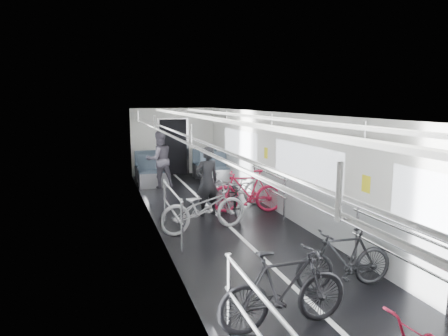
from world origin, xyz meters
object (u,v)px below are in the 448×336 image
object	(u,v)px
bike_right_near	(344,258)
bike_aisle	(232,197)
bike_right_far	(247,191)
person_standing	(207,181)
bike_right_mid	(233,188)
bike_left_mid	(284,289)
person_seated	(159,159)
bike_left_far	(203,208)

from	to	relation	value
bike_right_near	bike_aisle	world-z (taller)	bike_right_near
bike_right_far	person_standing	size ratio (longest dim) A/B	1.07
bike_right_near	bike_aisle	distance (m)	4.10
bike_right_near	bike_right_mid	size ratio (longest dim) A/B	0.81
bike_left_mid	bike_right_near	xyz separation A→B (m)	(1.28, 0.67, -0.05)
bike_right_near	person_seated	size ratio (longest dim) A/B	0.86
bike_left_mid	bike_aisle	size ratio (longest dim) A/B	1.02
bike_left_mid	bike_right_far	world-z (taller)	bike_right_far
bike_left_far	bike_right_near	bearing A→B (deg)	-167.92
bike_left_far	bike_aisle	bearing A→B (deg)	-53.74
bike_left_far	person_standing	size ratio (longest dim) A/B	1.17
bike_left_mid	bike_aisle	xyz separation A→B (m)	(0.96, 4.75, -0.07)
person_standing	bike_right_near	bearing A→B (deg)	88.86
bike_right_mid	bike_left_mid	bearing A→B (deg)	-17.19
bike_left_far	bike_right_mid	xyz separation A→B (m)	(1.20, 1.63, -0.01)
bike_right_far	person_seated	xyz separation A→B (m)	(-1.58, 3.45, 0.35)
person_standing	bike_left_far	bearing A→B (deg)	57.95
person_standing	person_seated	bearing A→B (deg)	-93.11
person_seated	bike_right_far	bearing A→B (deg)	103.43
bike_aisle	person_standing	distance (m)	0.70
bike_right_near	bike_left_far	bearing A→B (deg)	-154.08
bike_aisle	person_standing	world-z (taller)	person_standing
bike_left_far	bike_aisle	distance (m)	1.38
bike_left_far	person_standing	world-z (taller)	person_standing
bike_right_near	bike_right_far	size ratio (longest dim) A/B	0.86
bike_aisle	bike_right_mid	bearing A→B (deg)	69.75
bike_aisle	person_standing	bearing A→B (deg)	171.65
bike_right_near	person_standing	xyz separation A→B (m)	(-0.89, 4.19, 0.36)
bike_aisle	bike_right_far	bearing A→B (deg)	5.92
bike_right_far	person_seated	world-z (taller)	person_seated
bike_right_mid	person_seated	world-z (taller)	person_seated
bike_left_far	bike_right_mid	bearing A→B (deg)	-46.61
bike_right_near	bike_right_mid	world-z (taller)	bike_right_mid
bike_left_mid	bike_right_near	size ratio (longest dim) A/B	1.10
bike_left_far	person_seated	bearing A→B (deg)	-7.41
bike_right_mid	bike_right_far	world-z (taller)	bike_right_far
bike_aisle	bike_left_mid	bearing A→B (deg)	-99.91
bike_right_mid	person_standing	bearing A→B (deg)	-61.69
bike_aisle	person_seated	distance (m)	3.70
bike_left_far	bike_right_near	xyz separation A→B (m)	(1.26, -3.09, -0.05)
bike_left_far	bike_right_far	size ratio (longest dim) A/B	1.09
bike_right_far	bike_right_near	bearing A→B (deg)	12.79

